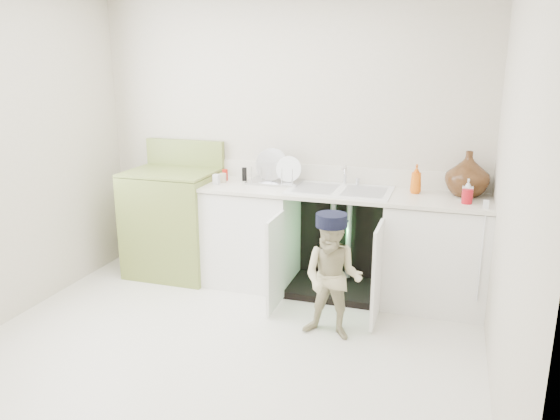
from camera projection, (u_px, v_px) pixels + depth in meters
name	position (u px, v px, depth m)	size (l,w,h in m)	color
ground	(224.00, 348.00, 3.82)	(3.50, 3.50, 0.00)	silver
room_shell	(219.00, 173.00, 3.49)	(6.00, 5.50, 1.26)	beige
counter_run	(343.00, 239.00, 4.63)	(2.44, 1.02, 1.26)	white
avocado_stove	(174.00, 221.00, 5.06)	(0.79, 0.65, 1.22)	olive
repair_worker	(333.00, 276.00, 3.86)	(0.46, 0.66, 0.92)	#C8BE8F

